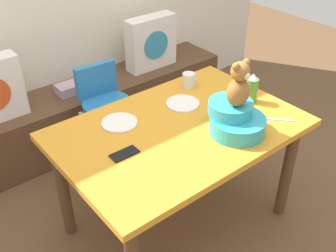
# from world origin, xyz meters

# --- Properties ---
(ground_plane) EXTENTS (8.00, 8.00, 0.00)m
(ground_plane) POSITION_xyz_m (0.00, 0.00, 0.00)
(ground_plane) COLOR brown
(window_bench) EXTENTS (2.60, 0.44, 0.46)m
(window_bench) POSITION_xyz_m (0.00, 1.20, 0.23)
(window_bench) COLOR brown
(window_bench) RESTS_ON ground_plane
(pillow_floral_right) EXTENTS (0.44, 0.15, 0.44)m
(pillow_floral_right) POSITION_xyz_m (0.69, 1.18, 0.68)
(pillow_floral_right) COLOR white
(pillow_floral_right) RESTS_ON window_bench
(book_stack) EXTENTS (0.20, 0.14, 0.07)m
(book_stack) POSITION_xyz_m (-0.08, 1.20, 0.50)
(book_stack) COLOR #B69CB0
(book_stack) RESTS_ON window_bench
(dining_table) EXTENTS (1.34, 0.90, 0.74)m
(dining_table) POSITION_xyz_m (0.00, 0.00, 0.64)
(dining_table) COLOR orange
(dining_table) RESTS_ON ground_plane
(highchair) EXTENTS (0.34, 0.46, 0.79)m
(highchair) POSITION_xyz_m (-0.02, 0.76, 0.52)
(highchair) COLOR #2672B2
(highchair) RESTS_ON ground_plane
(infant_seat_teal) EXTENTS (0.30, 0.33, 0.16)m
(infant_seat_teal) POSITION_xyz_m (0.20, -0.22, 0.81)
(infant_seat_teal) COLOR teal
(infant_seat_teal) RESTS_ON dining_table
(teddy_bear) EXTENTS (0.13, 0.12, 0.25)m
(teddy_bear) POSITION_xyz_m (0.20, -0.22, 1.02)
(teddy_bear) COLOR olive
(teddy_bear) RESTS_ON infant_seat_teal
(ketchup_bottle) EXTENTS (0.07, 0.07, 0.18)m
(ketchup_bottle) POSITION_xyz_m (0.51, -0.06, 0.83)
(ketchup_bottle) COLOR #4C8C33
(ketchup_bottle) RESTS_ON dining_table
(coffee_mug) EXTENTS (0.12, 0.08, 0.09)m
(coffee_mug) POSITION_xyz_m (0.34, 0.31, 0.79)
(coffee_mug) COLOR silver
(coffee_mug) RESTS_ON dining_table
(dinner_plate_near) EXTENTS (0.20, 0.20, 0.01)m
(dinner_plate_near) POSITION_xyz_m (-0.24, 0.23, 0.75)
(dinner_plate_near) COLOR white
(dinner_plate_near) RESTS_ON dining_table
(dinner_plate_far) EXTENTS (0.20, 0.20, 0.01)m
(dinner_plate_far) POSITION_xyz_m (0.17, 0.17, 0.75)
(dinner_plate_far) COLOR white
(dinner_plate_far) RESTS_ON dining_table
(cell_phone) EXTENTS (0.14, 0.07, 0.01)m
(cell_phone) POSITION_xyz_m (-0.37, -0.02, 0.74)
(cell_phone) COLOR black
(cell_phone) RESTS_ON dining_table
(table_fork) EXTENTS (0.13, 0.14, 0.01)m
(table_fork) POSITION_xyz_m (0.48, -0.30, 0.74)
(table_fork) COLOR silver
(table_fork) RESTS_ON dining_table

